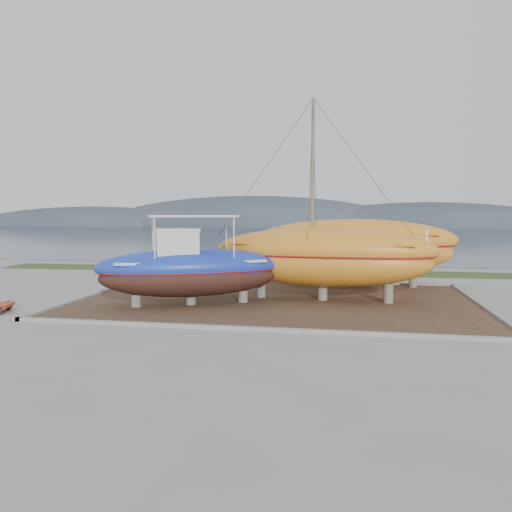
% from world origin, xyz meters
% --- Properties ---
extents(ground, '(140.00, 140.00, 0.00)m').
position_xyz_m(ground, '(0.00, 0.00, 0.00)').
color(ground, gray).
rests_on(ground, ground).
extents(dirt_patch, '(18.00, 12.00, 0.06)m').
position_xyz_m(dirt_patch, '(0.00, 4.00, 0.03)').
color(dirt_patch, '#422D1E').
rests_on(dirt_patch, ground).
extents(curb_frame, '(18.60, 12.60, 0.15)m').
position_xyz_m(curb_frame, '(0.00, 4.00, 0.07)').
color(curb_frame, gray).
rests_on(curb_frame, ground).
extents(grass_strip, '(44.00, 3.00, 0.08)m').
position_xyz_m(grass_strip, '(0.00, 15.50, 0.04)').
color(grass_strip, '#284219').
rests_on(grass_strip, ground).
extents(sea, '(260.00, 100.00, 0.04)m').
position_xyz_m(sea, '(0.00, 70.00, 0.00)').
color(sea, '#1A2735').
rests_on(sea, ground).
extents(mountain_ridge, '(200.00, 36.00, 20.00)m').
position_xyz_m(mountain_ridge, '(0.00, 125.00, 0.00)').
color(mountain_ridge, '#333D49').
rests_on(mountain_ridge, ground).
extents(blue_caique, '(8.56, 5.74, 3.96)m').
position_xyz_m(blue_caique, '(-3.58, 2.12, 2.04)').
color(blue_caique, '#1D39B5').
rests_on(blue_caique, dirt_patch).
extents(white_dinghy, '(4.23, 2.67, 1.19)m').
position_xyz_m(white_dinghy, '(-5.85, 6.30, 0.66)').
color(white_dinghy, silver).
rests_on(white_dinghy, dirt_patch).
extents(orange_sailboat, '(10.50, 3.82, 9.28)m').
position_xyz_m(orange_sailboat, '(2.14, 4.30, 4.70)').
color(orange_sailboat, orange).
rests_on(orange_sailboat, dirt_patch).
extents(orange_bare_hull, '(11.07, 3.42, 3.62)m').
position_xyz_m(orange_bare_hull, '(3.64, 9.20, 1.87)').
color(orange_bare_hull, orange).
rests_on(orange_bare_hull, dirt_patch).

